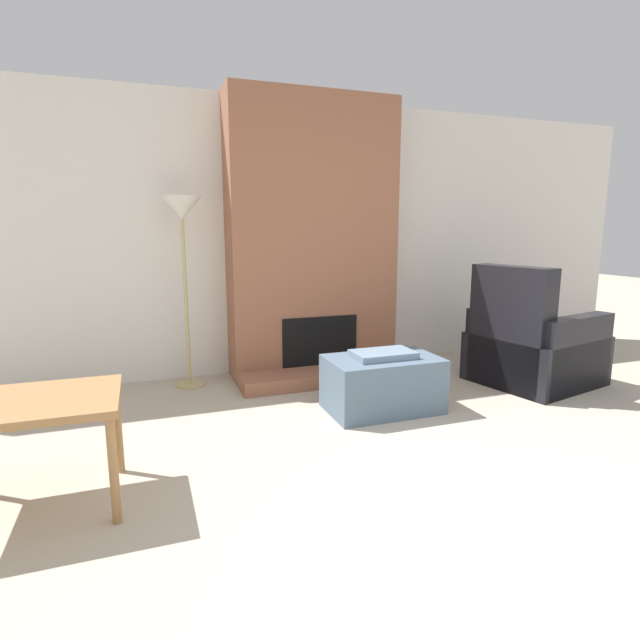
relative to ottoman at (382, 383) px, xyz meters
The scene contains 7 objects.
ground_plane 1.77m from the ottoman, 95.20° to the right, with size 24.00×24.00×0.00m, color #B2A893.
wall_back 1.80m from the ottoman, 96.34° to the left, with size 7.79×0.06×2.60m, color silver.
fireplace 1.57m from the ottoman, 97.70° to the left, with size 1.60×0.79×2.60m.
ottoman is the anchor object (origin of this frame).
armchair 1.58m from the ottoman, ahead, with size 1.16×1.09×1.08m.
side_table 2.37m from the ottoman, 163.50° to the right, with size 0.81×0.62×0.58m.
floor_lamp_left 2.16m from the ottoman, 139.87° to the left, with size 0.34×0.34×1.67m.
Camera 1 is at (-1.55, -1.58, 1.39)m, focal length 28.00 mm.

